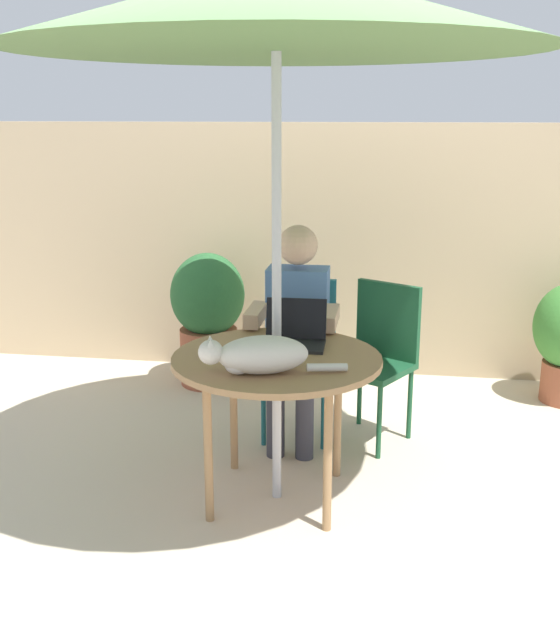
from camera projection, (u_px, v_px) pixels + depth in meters
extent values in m
plane|color=beige|center=(277.00, 496.00, 3.78)|extent=(14.00, 14.00, 0.00)
cube|color=tan|center=(321.00, 250.00, 5.43)|extent=(5.87, 0.08, 1.77)
cylinder|color=#9E754C|center=(277.00, 359.00, 3.59)|extent=(0.99, 0.99, 0.03)
cylinder|color=#9E754C|center=(338.00, 413.00, 3.91)|extent=(0.04, 0.04, 0.70)
cylinder|color=#9E754C|center=(234.00, 407.00, 3.99)|extent=(0.04, 0.04, 0.70)
cylinder|color=#9E754C|center=(208.00, 451.00, 3.47)|extent=(0.04, 0.04, 0.70)
cylinder|color=#9E754C|center=(328.00, 459.00, 3.39)|extent=(0.04, 0.04, 0.70)
cylinder|color=#B7B7BC|center=(277.00, 274.00, 3.49)|extent=(0.04, 0.04, 2.24)
cone|color=#4C723F|center=(276.00, 6.00, 3.18)|extent=(2.35, 2.35, 0.35)
sphere|color=#B7B7BC|center=(276.00, 3.00, 3.18)|extent=(0.06, 0.06, 0.06)
cube|color=#1E606B|center=(298.00, 363.00, 4.39)|extent=(0.40, 0.40, 0.04)
cube|color=#1E606B|center=(302.00, 315.00, 4.49)|extent=(0.40, 0.04, 0.44)
cylinder|color=#1E606B|center=(329.00, 392.00, 4.58)|extent=(0.03, 0.03, 0.42)
cylinder|color=#1E606B|center=(273.00, 389.00, 4.63)|extent=(0.03, 0.03, 0.42)
cylinder|color=#1E606B|center=(263.00, 410.00, 4.31)|extent=(0.03, 0.03, 0.42)
cylinder|color=#1E606B|center=(323.00, 414.00, 4.26)|extent=(0.03, 0.03, 0.42)
cube|color=#194C2D|center=(370.00, 368.00, 4.31)|extent=(0.54, 0.54, 0.04)
cube|color=#194C2D|center=(388.00, 320.00, 4.39)|extent=(0.37, 0.23, 0.44)
cylinder|color=#194C2D|center=(410.00, 404.00, 4.40)|extent=(0.03, 0.03, 0.42)
cylinder|color=#194C2D|center=(360.00, 391.00, 4.60)|extent=(0.03, 0.03, 0.42)
cylinder|color=#194C2D|center=(328.00, 408.00, 4.35)|extent=(0.03, 0.03, 0.42)
cylinder|color=#194C2D|center=(379.00, 422.00, 4.14)|extent=(0.03, 0.03, 0.42)
cube|color=#4C72A5|center=(298.00, 315.00, 4.31)|extent=(0.34, 0.20, 0.54)
sphere|color=#DBAD89|center=(298.00, 245.00, 4.19)|extent=(0.22, 0.22, 0.22)
cube|color=#383842|center=(280.00, 359.00, 4.24)|extent=(0.12, 0.30, 0.12)
cylinder|color=#383842|center=(276.00, 417.00, 4.17)|extent=(0.10, 0.10, 0.46)
cube|color=#383842|center=(308.00, 361.00, 4.21)|extent=(0.12, 0.30, 0.12)
cylinder|color=#383842|center=(305.00, 419.00, 4.15)|extent=(0.10, 0.10, 0.46)
cube|color=#DBAD89|center=(256.00, 315.00, 4.12)|extent=(0.08, 0.32, 0.08)
cube|color=#DBAD89|center=(330.00, 318.00, 4.06)|extent=(0.08, 0.32, 0.08)
cube|color=black|center=(294.00, 345.00, 3.73)|extent=(0.31, 0.23, 0.02)
cube|color=black|center=(296.00, 319.00, 3.80)|extent=(0.30, 0.07, 0.20)
cube|color=black|center=(296.00, 318.00, 3.81)|extent=(0.30, 0.06, 0.20)
ellipsoid|color=silver|center=(263.00, 355.00, 3.34)|extent=(0.44, 0.29, 0.17)
sphere|color=silver|center=(211.00, 352.00, 3.31)|extent=(0.11, 0.11, 0.11)
ellipsoid|color=white|center=(238.00, 364.00, 3.34)|extent=(0.15, 0.15, 0.09)
cylinder|color=silver|center=(327.00, 367.00, 3.36)|extent=(0.18, 0.08, 0.04)
cone|color=silver|center=(210.00, 339.00, 3.32)|extent=(0.04, 0.04, 0.03)
cone|color=silver|center=(211.00, 343.00, 3.27)|extent=(0.04, 0.04, 0.03)
cylinder|color=#9E5138|center=(209.00, 356.00, 5.31)|extent=(0.40, 0.40, 0.39)
ellipsoid|color=#26592D|center=(208.00, 295.00, 5.19)|extent=(0.51, 0.51, 0.57)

